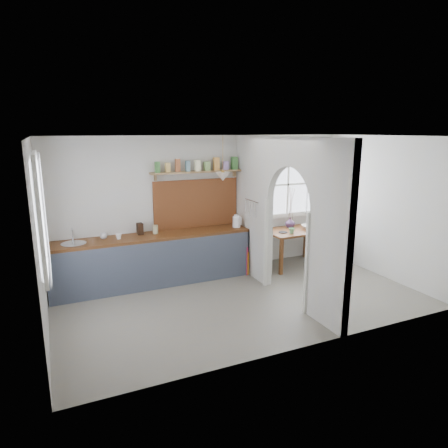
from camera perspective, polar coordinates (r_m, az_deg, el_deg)
name	(u,v)px	position (r m, az deg, el deg)	size (l,w,h in m)	color
floor	(243,300)	(6.60, 2.76, -10.80)	(5.80, 3.20, 0.01)	#79715B
ceiling	(245,136)	(6.03, 3.04, 12.40)	(5.80, 3.20, 0.01)	silver
walls	(244,222)	(6.18, 2.90, 0.27)	(5.81, 3.21, 2.60)	silver
partition	(281,208)	(6.54, 8.16, 2.22)	(0.12, 3.20, 2.60)	silver
kitchen_window	(39,216)	(5.46, -24.97, 1.06)	(0.10, 1.16, 1.50)	white
nook_window	(288,184)	(8.35, 9.11, 5.60)	(1.76, 0.10, 1.30)	white
counter	(153,259)	(7.24, -10.08, -4.93)	(3.50, 0.60, 0.90)	brown
sink	(74,244)	(6.91, -20.68, -2.71)	(0.40, 0.40, 0.02)	silver
backsplash	(196,203)	(7.51, -3.97, 2.96)	(1.65, 0.03, 0.90)	brown
shelf	(197,169)	(7.34, -3.82, 7.91)	(1.75, 0.20, 0.21)	#8F714E
pendant_lamp	(223,177)	(7.17, -0.17, 6.79)	(0.26, 0.26, 0.16)	white
utensil_rail	(252,201)	(7.21, 3.99, 3.34)	(0.02, 0.02, 0.50)	silver
dining_table	(294,248)	(8.20, 9.98, -3.36)	(1.19, 0.79, 0.74)	brown
chair_left	(260,250)	(7.74, 5.23, -3.77)	(0.39, 0.39, 0.86)	silver
chair_right	(332,240)	(8.73, 15.11, -2.19)	(0.40, 0.40, 0.87)	silver
kettle	(236,221)	(7.53, 1.79, 0.44)	(0.20, 0.16, 0.24)	white
mug_a	(119,236)	(6.94, -14.81, -1.72)	(0.10, 0.10, 0.09)	white
mug_b	(104,236)	(7.03, -16.83, -1.64)	(0.12, 0.12, 0.10)	silver
knife_block	(140,229)	(7.15, -11.92, -0.68)	(0.09, 0.13, 0.20)	#3C2213
jar	(155,229)	(7.16, -9.78, -0.78)	(0.10, 0.10, 0.15)	tan
towel_magenta	(247,261)	(7.57, 3.31, -5.36)	(0.02, 0.03, 0.56)	#BE2454
towel_orange	(248,263)	(7.54, 3.47, -5.64)	(0.02, 0.03, 0.44)	#BC660F
bowl	(310,227)	(8.24, 12.19, -0.43)	(0.32, 0.32, 0.08)	silver
table_cup	(292,231)	(7.82, 9.64, -0.95)	(0.11, 0.11, 0.10)	#65A771
plate	(283,232)	(7.86, 8.42, -1.17)	(0.17, 0.17, 0.01)	black
vase	(290,223)	(8.27, 9.44, 0.21)	(0.20, 0.20, 0.21)	#402949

